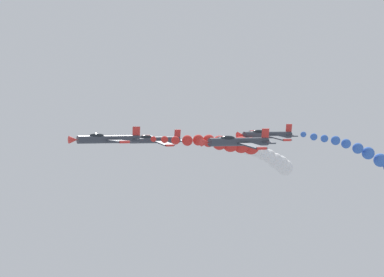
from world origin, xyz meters
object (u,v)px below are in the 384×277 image
at_px(airplane_right_inner, 154,140).
at_px(airplane_left_outer, 267,135).
at_px(airplane_lead, 108,139).
at_px(airplane_left_inner, 238,142).

bearing_deg(airplane_right_inner, airplane_left_outer, -134.80).
relative_size(airplane_lead, airplane_left_inner, 1.00).
bearing_deg(airplane_left_outer, airplane_lead, 91.32).
relative_size(airplane_lead, airplane_left_outer, 1.00).
bearing_deg(airplane_left_inner, airplane_left_outer, -46.97).
height_order(airplane_lead, airplane_right_inner, airplane_lead).
bearing_deg(airplane_left_inner, airplane_right_inner, -0.70).
bearing_deg(airplane_left_inner, airplane_lead, 47.71).
distance_m(airplane_left_inner, airplane_left_outer, 18.84).
bearing_deg(airplane_right_inner, airplane_lead, 135.46).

